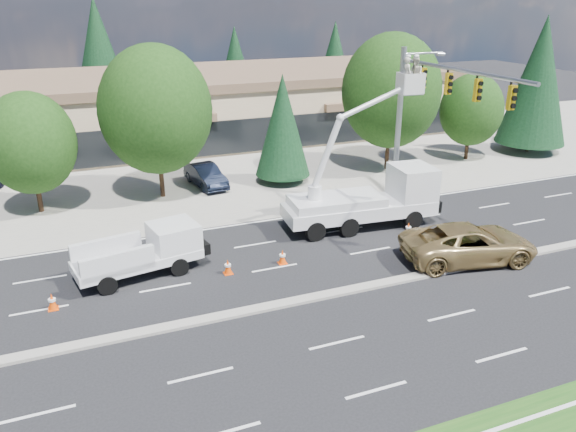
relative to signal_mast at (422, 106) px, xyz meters
name	(u,v)px	position (x,y,z in m)	size (l,w,h in m)	color
ground	(302,301)	(-10.03, -7.04, -6.06)	(140.00, 140.00, 0.00)	black
concrete_apron	(193,169)	(-10.03, 12.96, -6.05)	(140.00, 22.00, 0.01)	gray
road_median	(302,300)	(-10.03, -7.04, -6.00)	(120.00, 0.55, 0.12)	gray
strip_mall	(164,106)	(-10.03, 22.93, -3.23)	(50.40, 15.40, 5.50)	tan
tree_front_c	(30,143)	(-20.03, 7.96, -2.02)	(4.97, 4.97, 6.90)	#332114
tree_front_d	(156,110)	(-13.03, 7.96, -0.67)	(6.63, 6.63, 9.20)	#332114
tree_front_e	(283,125)	(-5.03, 7.96, -2.25)	(3.60, 3.60, 7.10)	#332114
tree_front_f	(391,91)	(2.97, 7.96, -0.53)	(6.81, 6.81, 9.45)	#332114
tree_front_g	(471,110)	(9.97, 7.96, -2.31)	(4.62, 4.62, 6.41)	#332114
tree_front_h	(538,81)	(15.97, 7.96, -0.50)	(5.26, 5.26, 10.37)	#332114
tree_back_b	(99,54)	(-14.03, 34.96, 0.16)	(5.88, 5.88, 11.59)	#332114
tree_back_c	(235,64)	(-0.03, 34.96, -1.43)	(4.37, 4.37, 8.62)	#332114
tree_back_d	(335,58)	(11.97, 34.96, -1.27)	(4.53, 4.53, 8.93)	#332114
signal_mast	(422,106)	(0.00, 0.00, 0.00)	(2.76, 10.16, 9.00)	gray
utility_pickup	(147,256)	(-15.49, -2.19, -5.19)	(5.75, 2.97, 2.10)	white
bucket_truck	(374,191)	(-3.28, -0.91, -4.10)	(8.34, 3.23, 8.93)	white
traffic_cone_a	(52,302)	(-19.50, -3.94, -5.72)	(0.40, 0.40, 0.70)	#F14707
traffic_cone_b	(228,267)	(-12.17, -3.57, -5.72)	(0.40, 0.40, 0.70)	#F14707
traffic_cone_c	(282,257)	(-9.52, -3.53, -5.72)	(0.40, 0.40, 0.70)	#F14707
traffic_cone_d	(408,229)	(-2.23, -2.85, -5.72)	(0.40, 0.40, 0.70)	#F14707
minivan	(469,243)	(-1.29, -6.44, -5.18)	(2.91, 6.31, 1.75)	#A0834D
parked_car_east	(206,175)	(-10.03, 8.96, -5.35)	(1.50, 4.31, 1.42)	black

